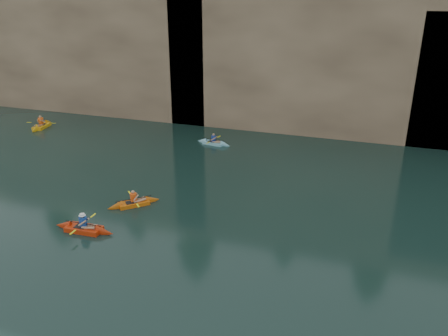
% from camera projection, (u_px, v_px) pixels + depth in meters
% --- Properties ---
extents(ground, '(160.00, 160.00, 0.00)m').
position_uv_depth(ground, '(167.00, 294.00, 16.26)').
color(ground, black).
rests_on(ground, ground).
extents(cliff, '(70.00, 16.00, 12.00)m').
position_uv_depth(cliff, '(308.00, 47.00, 40.40)').
color(cliff, tan).
rests_on(cliff, ground).
extents(cliff_slab_west, '(26.00, 2.40, 10.56)m').
position_uv_depth(cliff_slab_west, '(77.00, 55.00, 40.30)').
color(cliff_slab_west, tan).
rests_on(cliff_slab_west, ground).
extents(cliff_slab_center, '(24.00, 2.40, 11.40)m').
position_uv_depth(cliff_slab_center, '(318.00, 61.00, 33.40)').
color(cliff_slab_center, tan).
rests_on(cliff_slab_center, ground).
extents(sea_cave_west, '(4.50, 1.00, 4.00)m').
position_uv_depth(sea_cave_west, '(95.00, 93.00, 40.32)').
color(sea_cave_west, black).
rests_on(sea_cave_west, ground).
extents(sea_cave_center, '(3.50, 1.00, 3.20)m').
position_uv_depth(sea_cave_center, '(240.00, 109.00, 36.17)').
color(sea_cave_center, black).
rests_on(sea_cave_center, ground).
extents(sea_cave_east, '(5.00, 1.00, 4.50)m').
position_uv_depth(sea_cave_east, '(424.00, 116.00, 31.64)').
color(sea_cave_east, black).
rests_on(sea_cave_east, ground).
extents(main_kayaker, '(3.09, 2.11, 1.13)m').
position_uv_depth(main_kayaker, '(84.00, 228.00, 20.58)').
color(main_kayaker, red).
rests_on(main_kayaker, ground).
extents(kayaker_orange, '(2.47, 2.45, 1.07)m').
position_uv_depth(kayaker_orange, '(134.00, 203.00, 23.13)').
color(kayaker_orange, '#D75E0D').
rests_on(kayaker_orange, ground).
extents(kayaker_yellow, '(2.52, 3.29, 1.31)m').
position_uv_depth(kayaker_yellow, '(42.00, 126.00, 36.76)').
color(kayaker_yellow, '#FBAC15').
rests_on(kayaker_yellow, ground).
extents(kayaker_ltblue_mid, '(2.85, 2.11, 1.05)m').
position_uv_depth(kayaker_ltblue_mid, '(214.00, 143.00, 32.65)').
color(kayaker_ltblue_mid, '#7EC2D4').
rests_on(kayaker_ltblue_mid, ground).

